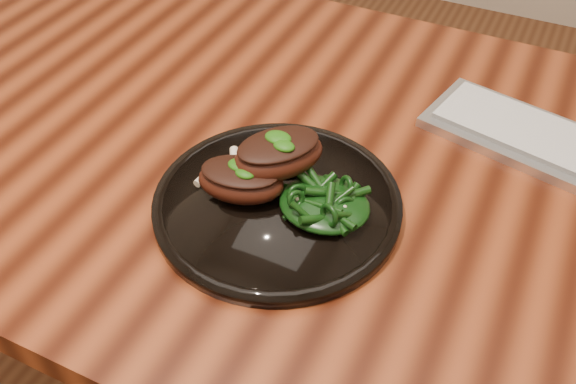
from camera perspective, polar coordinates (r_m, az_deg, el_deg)
The scene contains 6 objects.
desk at distance 0.91m, azimuth 2.51°, elevation -0.42°, with size 1.60×0.80×0.75m.
plate at distance 0.76m, azimuth -0.96°, elevation -1.02°, with size 0.30×0.30×0.02m.
lamb_chop_front at distance 0.75m, azimuth -4.27°, elevation 1.11°, with size 0.11×0.09×0.05m.
lamb_chop_back at distance 0.75m, azimuth -0.92°, elevation 3.42°, with size 0.13×0.13×0.05m.
herb_smear at distance 0.81m, azimuth -1.33°, elevation 3.10°, with size 0.09×0.06×0.01m, color #114807.
greens_heap at distance 0.73m, azimuth 3.28°, elevation -0.71°, with size 0.11×0.10×0.04m.
Camera 1 is at (0.25, -0.61, 1.29)m, focal length 40.00 mm.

